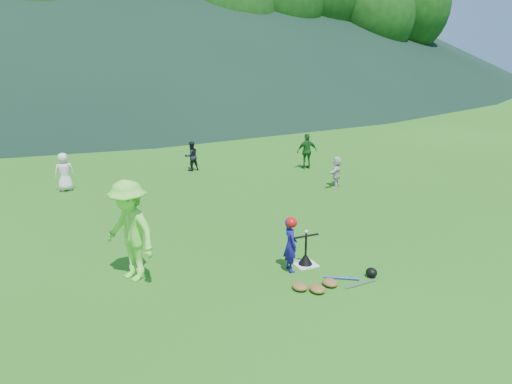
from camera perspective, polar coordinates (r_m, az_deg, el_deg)
ground at (r=10.57m, az=5.65°, el=-8.26°), size 120.00×120.00×0.00m
home_plate at (r=10.57m, az=5.65°, el=-8.21°), size 0.45×0.45×0.02m
baseball at (r=10.28m, az=5.77°, el=-4.53°), size 0.08×0.08×0.08m
batter_child at (r=10.08m, az=3.97°, el=-6.05°), size 0.32×0.44×1.12m
adult_coach at (r=9.86m, az=-14.23°, el=-4.32°), size 1.24×1.49×2.00m
fielder_a at (r=16.55m, az=-21.07°, el=2.15°), size 0.61×0.42×1.20m
fielder_b at (r=18.07m, az=-7.39°, el=4.09°), size 0.58×0.48×1.07m
fielder_c at (r=18.29m, az=5.85°, el=4.66°), size 0.80×0.44×1.29m
fielder_d at (r=16.08m, az=9.16°, el=2.30°), size 0.88×0.84×1.00m
batting_tee at (r=10.52m, az=5.67°, el=-7.62°), size 0.30×0.30×0.68m
batter_gear at (r=9.92m, az=4.15°, el=-3.62°), size 0.73×0.26×0.48m
equipment_pile at (r=9.75m, az=8.51°, el=-10.22°), size 1.80×0.62×0.19m
outfield_fence at (r=36.78m, az=-16.88°, el=10.20°), size 70.07×0.08×1.33m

